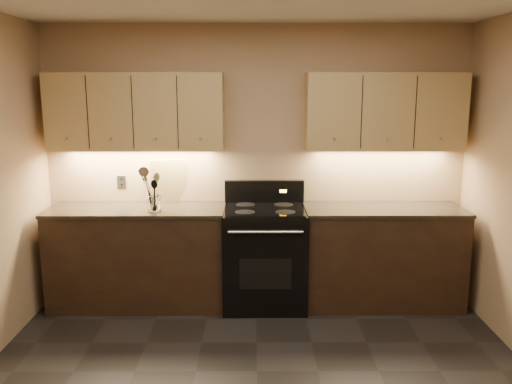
% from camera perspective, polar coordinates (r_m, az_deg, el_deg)
% --- Properties ---
extents(wall_back, '(4.00, 0.04, 2.60)m').
position_cam_1_polar(wall_back, '(5.21, 0.00, 3.05)').
color(wall_back, tan).
rests_on(wall_back, ground).
extents(counter_left, '(1.62, 0.62, 0.93)m').
position_cam_1_polar(counter_left, '(5.22, -12.23, -6.61)').
color(counter_left, black).
rests_on(counter_left, ground).
extents(counter_right, '(1.46, 0.62, 0.93)m').
position_cam_1_polar(counter_right, '(5.25, 13.10, -6.56)').
color(counter_right, black).
rests_on(counter_right, ground).
extents(stove, '(0.76, 0.68, 1.14)m').
position_cam_1_polar(stove, '(5.09, 0.92, -6.67)').
color(stove, black).
rests_on(stove, ground).
extents(upper_cab_left, '(1.60, 0.30, 0.70)m').
position_cam_1_polar(upper_cab_left, '(5.13, -12.52, 8.26)').
color(upper_cab_left, tan).
rests_on(upper_cab_left, wall_back).
extents(upper_cab_right, '(1.44, 0.30, 0.70)m').
position_cam_1_polar(upper_cab_right, '(5.15, 13.39, 8.24)').
color(upper_cab_right, tan).
rests_on(upper_cab_right, wall_back).
extents(outlet_plate, '(0.08, 0.01, 0.12)m').
position_cam_1_polar(outlet_plate, '(5.39, -13.97, 1.04)').
color(outlet_plate, '#B2B5BA').
rests_on(outlet_plate, wall_back).
extents(utensil_crock, '(0.13, 0.13, 0.14)m').
position_cam_1_polar(utensil_crock, '(4.92, -10.65, -1.27)').
color(utensil_crock, white).
rests_on(utensil_crock, counter_left).
extents(cutting_board, '(0.34, 0.14, 0.42)m').
position_cam_1_polar(cutting_board, '(5.26, -9.26, 1.18)').
color(cutting_board, tan).
rests_on(cutting_board, counter_left).
extents(wooden_spoon, '(0.11, 0.06, 0.34)m').
position_cam_1_polar(wooden_spoon, '(4.88, -10.97, 0.01)').
color(wooden_spoon, tan).
rests_on(wooden_spoon, utensil_crock).
extents(black_spoon, '(0.09, 0.16, 0.30)m').
position_cam_1_polar(black_spoon, '(4.91, -10.66, -0.12)').
color(black_spoon, black).
rests_on(black_spoon, utensil_crock).
extents(black_turner, '(0.19, 0.14, 0.35)m').
position_cam_1_polar(black_turner, '(4.88, -10.75, 0.03)').
color(black_turner, black).
rests_on(black_turner, utensil_crock).
extents(steel_spatula, '(0.25, 0.12, 0.41)m').
position_cam_1_polar(steel_spatula, '(4.88, -10.43, 0.44)').
color(steel_spatula, silver).
rests_on(steel_spatula, utensil_crock).
extents(steel_skimmer, '(0.20, 0.11, 0.40)m').
position_cam_1_polar(steel_skimmer, '(4.88, -10.40, 0.36)').
color(steel_skimmer, silver).
rests_on(steel_skimmer, utensil_crock).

